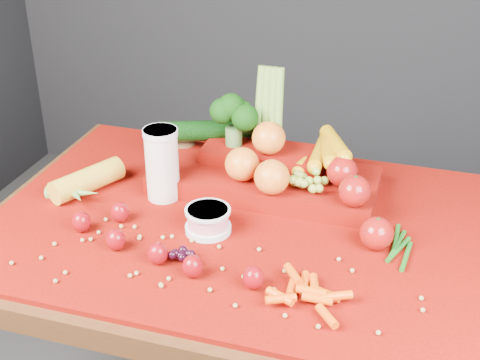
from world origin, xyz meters
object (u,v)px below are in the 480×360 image
(table, at_px, (237,260))
(yogurt_bowl, at_px, (208,219))
(produce_mound, at_px, (271,166))
(milk_glass, at_px, (162,161))

(table, xyz_separation_m, yogurt_bowl, (-0.05, -0.06, 0.14))
(produce_mound, bearing_deg, milk_glass, -153.56)
(yogurt_bowl, bearing_deg, table, 53.17)
(yogurt_bowl, bearing_deg, milk_glass, 143.89)
(table, distance_m, milk_glass, 0.28)
(milk_glass, distance_m, produce_mound, 0.25)
(table, distance_m, yogurt_bowl, 0.16)
(table, bearing_deg, milk_glass, 166.52)
(milk_glass, bearing_deg, table, -13.48)
(yogurt_bowl, relative_size, produce_mound, 0.16)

